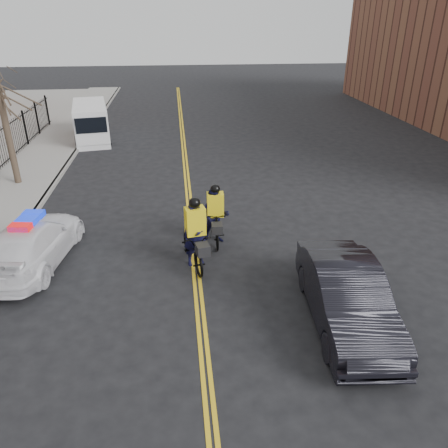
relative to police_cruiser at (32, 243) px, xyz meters
The scene contains 11 objects.
ground 5.75m from the police_cruiser, 29.99° to the right, with size 120.00×120.00×0.00m, color black.
center_line_left 7.12m from the police_cruiser, 46.60° to the left, with size 0.10×60.00×0.01m, color gold.
center_line_right 7.23m from the police_cruiser, 45.67° to the left, with size 0.10×60.00×0.01m, color gold.
sidewalk 5.78m from the police_cruiser, 116.40° to the left, with size 3.00×60.00×0.15m, color gray.
curb 5.29m from the police_cruiser, 101.58° to the left, with size 0.20×60.00×0.15m, color gray.
street_tree 8.13m from the police_cruiser, 110.38° to the left, with size 3.20×3.20×4.80m.
police_cruiser is the anchor object (origin of this frame).
dark_sedan 9.35m from the police_cruiser, 24.34° to the right, with size 1.64×4.70×1.55m, color black.
cargo_van 14.76m from the police_cruiser, 92.04° to the left, with size 2.72×5.38×2.15m.
cyclist_near 5.02m from the police_cruiser, ahead, with size 1.23×2.38×2.22m.
cyclist_far 5.77m from the police_cruiser, ahead, with size 0.94×2.06×2.08m.
Camera 1 is at (-0.40, -9.47, 7.05)m, focal length 35.00 mm.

